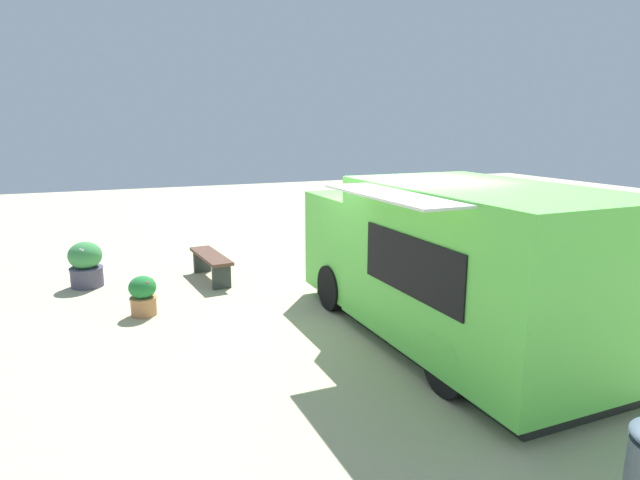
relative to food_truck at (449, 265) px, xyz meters
name	(u,v)px	position (x,y,z in m)	size (l,w,h in m)	color
ground_plane	(385,329)	(-0.60, 0.65, -1.07)	(40.00, 40.00, 0.00)	#BCB48B
food_truck	(449,265)	(0.00, 0.00, 0.00)	(2.76, 5.30, 2.22)	#5ECE4A
person_customer	(467,248)	(2.96, 3.39, -0.73)	(0.78, 0.62, 0.86)	navy
planter_flowering_near	(143,295)	(-3.82, 2.62, -0.74)	(0.42, 0.42, 0.64)	#B3794C
planter_flowering_far	(86,264)	(-4.66, 4.64, -0.64)	(0.60, 0.60, 0.84)	#4D485D
plaza_bench	(211,261)	(-2.45, 4.18, -0.69)	(0.55, 1.64, 0.51)	brown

